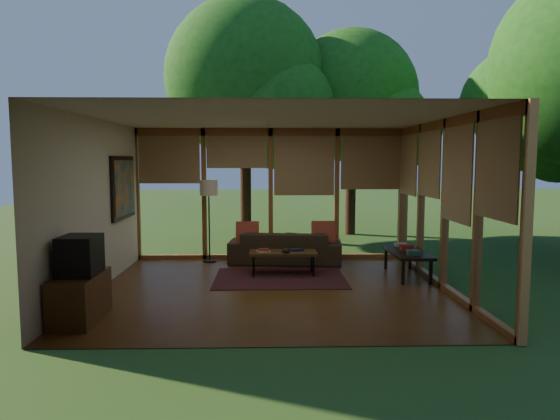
{
  "coord_description": "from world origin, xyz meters",
  "views": [
    {
      "loc": [
        -0.08,
        -7.81,
        2.05
      ],
      "look_at": [
        0.15,
        0.7,
        1.2
      ],
      "focal_mm": 32.0,
      "sensor_mm": 36.0,
      "label": 1
    }
  ],
  "objects_px": {
    "floor_lamp": "(209,193)",
    "side_console": "(407,253)",
    "sofa": "(285,247)",
    "television": "(80,255)",
    "coffee_table": "(283,253)",
    "media_cabinet": "(80,298)"
  },
  "relations": [
    {
      "from": "floor_lamp",
      "to": "coffee_table",
      "type": "distance_m",
      "value": 2.14
    },
    {
      "from": "floor_lamp",
      "to": "side_console",
      "type": "distance_m",
      "value": 4.01
    },
    {
      "from": "media_cabinet",
      "to": "television",
      "type": "distance_m",
      "value": 0.55
    },
    {
      "from": "side_console",
      "to": "sofa",
      "type": "bearing_deg",
      "value": 150.95
    },
    {
      "from": "sofa",
      "to": "television",
      "type": "distance_m",
      "value": 4.49
    },
    {
      "from": "sofa",
      "to": "media_cabinet",
      "type": "relative_size",
      "value": 2.21
    },
    {
      "from": "coffee_table",
      "to": "sofa",
      "type": "bearing_deg",
      "value": 85.67
    },
    {
      "from": "sofa",
      "to": "side_console",
      "type": "bearing_deg",
      "value": 156.95
    },
    {
      "from": "television",
      "to": "side_console",
      "type": "xyz_separation_m",
      "value": [
        4.85,
        2.35,
        -0.44
      ]
    },
    {
      "from": "television",
      "to": "coffee_table",
      "type": "xyz_separation_m",
      "value": [
        2.66,
        2.5,
        -0.46
      ]
    },
    {
      "from": "floor_lamp",
      "to": "media_cabinet",
      "type": "bearing_deg",
      "value": -108.37
    },
    {
      "from": "coffee_table",
      "to": "floor_lamp",
      "type": "bearing_deg",
      "value": 140.38
    },
    {
      "from": "sofa",
      "to": "side_console",
      "type": "distance_m",
      "value": 2.42
    },
    {
      "from": "coffee_table",
      "to": "side_console",
      "type": "bearing_deg",
      "value": -3.93
    },
    {
      "from": "floor_lamp",
      "to": "coffee_table",
      "type": "relative_size",
      "value": 1.38
    },
    {
      "from": "media_cabinet",
      "to": "television",
      "type": "height_order",
      "value": "television"
    },
    {
      "from": "media_cabinet",
      "to": "coffee_table",
      "type": "xyz_separation_m",
      "value": [
        2.68,
        2.5,
        0.09
      ]
    },
    {
      "from": "floor_lamp",
      "to": "coffee_table",
      "type": "bearing_deg",
      "value": -39.62
    },
    {
      "from": "floor_lamp",
      "to": "side_console",
      "type": "xyz_separation_m",
      "value": [
        3.64,
        -1.35,
        -1.0
      ]
    },
    {
      "from": "television",
      "to": "floor_lamp",
      "type": "relative_size",
      "value": 0.33
    },
    {
      "from": "television",
      "to": "side_console",
      "type": "relative_size",
      "value": 0.39
    },
    {
      "from": "sofa",
      "to": "side_console",
      "type": "relative_size",
      "value": 1.58
    }
  ]
}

